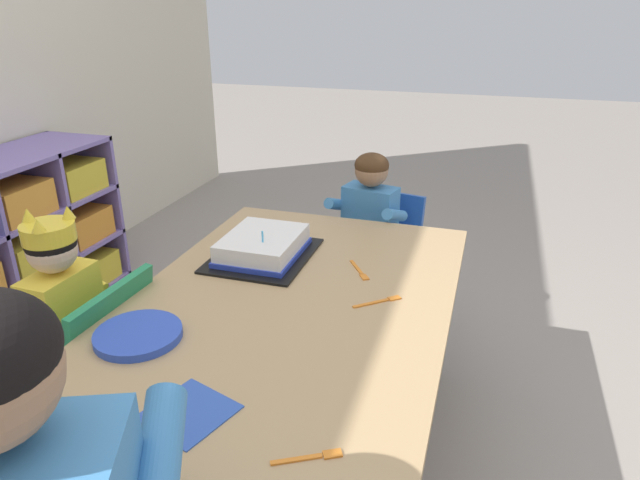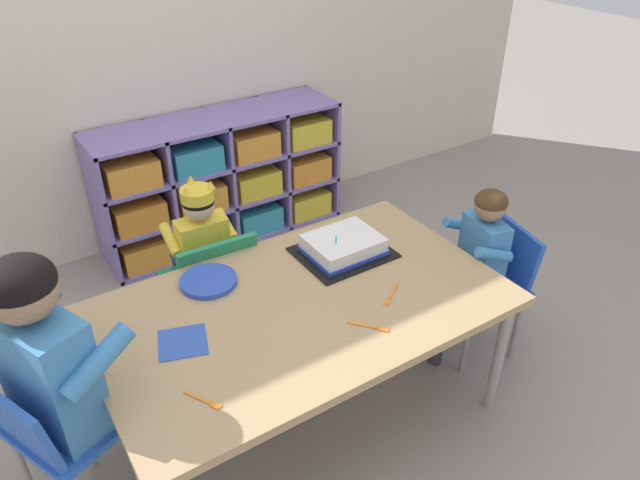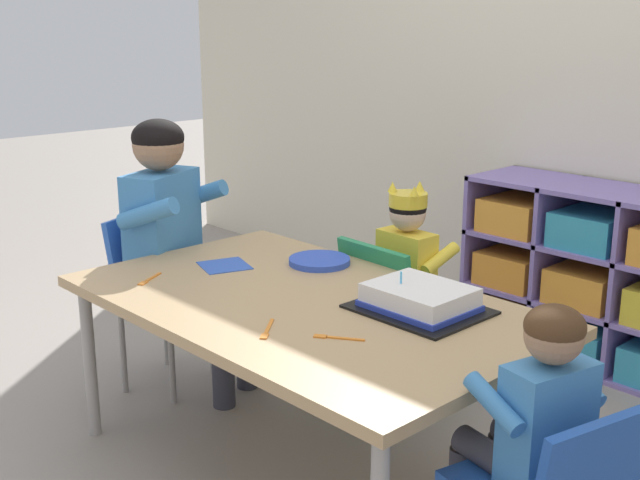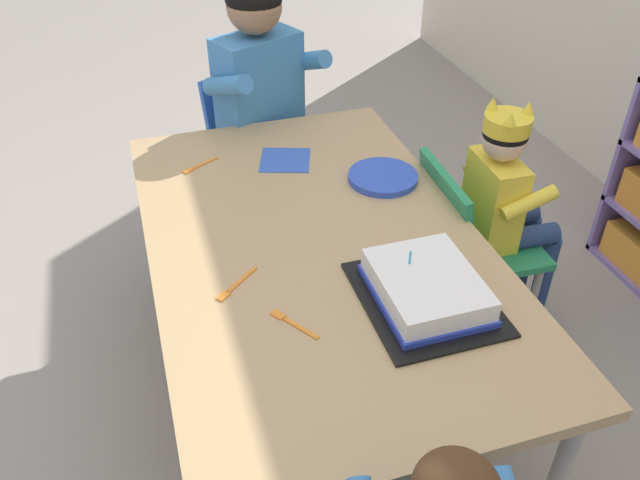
% 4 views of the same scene
% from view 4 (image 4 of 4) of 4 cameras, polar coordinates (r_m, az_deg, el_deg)
% --- Properties ---
extents(ground, '(16.00, 16.00, 0.00)m').
position_cam_4_polar(ground, '(2.13, -0.34, -12.55)').
color(ground, gray).
extents(activity_table, '(1.46, 0.88, 0.58)m').
position_cam_4_polar(activity_table, '(1.76, -0.40, -1.06)').
color(activity_table, tan).
rests_on(activity_table, ground).
extents(classroom_chair_blue, '(0.38, 0.35, 0.64)m').
position_cam_4_polar(classroom_chair_blue, '(2.13, 12.96, 0.31)').
color(classroom_chair_blue, '#238451').
rests_on(classroom_chair_blue, ground).
extents(child_with_crown, '(0.30, 0.31, 0.84)m').
position_cam_4_polar(child_with_crown, '(2.10, 16.14, 3.77)').
color(child_with_crown, yellow).
rests_on(child_with_crown, ground).
extents(classroom_chair_adult_side, '(0.41, 0.43, 0.68)m').
position_cam_4_polar(classroom_chair_adult_side, '(2.55, -5.74, 8.84)').
color(classroom_chair_adult_side, blue).
rests_on(classroom_chair_adult_side, ground).
extents(adult_helper_seated, '(0.49, 0.47, 1.05)m').
position_cam_4_polar(adult_helper_seated, '(2.37, -4.51, 12.60)').
color(adult_helper_seated, '#3D7FBC').
rests_on(adult_helper_seated, ground).
extents(birthday_cake_on_tray, '(0.36, 0.30, 0.11)m').
position_cam_4_polar(birthday_cake_on_tray, '(1.55, 9.37, -4.32)').
color(birthday_cake_on_tray, black).
rests_on(birthday_cake_on_tray, activity_table).
extents(paper_plate_stack, '(0.21, 0.21, 0.02)m').
position_cam_4_polar(paper_plate_stack, '(2.00, 5.58, 5.55)').
color(paper_plate_stack, blue).
rests_on(paper_plate_stack, activity_table).
extents(paper_napkin_square, '(0.20, 0.20, 0.00)m').
position_cam_4_polar(paper_napkin_square, '(2.10, -3.10, 7.08)').
color(paper_napkin_square, '#3356B7').
rests_on(paper_napkin_square, activity_table).
extents(fork_at_table_front_edge, '(0.11, 0.12, 0.00)m').
position_cam_4_polar(fork_at_table_front_edge, '(1.60, -7.51, -4.03)').
color(fork_at_table_front_edge, orange).
rests_on(fork_at_table_front_edge, activity_table).
extents(fork_by_napkin, '(0.12, 0.09, 0.00)m').
position_cam_4_polar(fork_by_napkin, '(1.49, -2.53, -7.32)').
color(fork_by_napkin, orange).
rests_on(fork_by_napkin, activity_table).
extents(fork_scattered_mid_table, '(0.08, 0.12, 0.00)m').
position_cam_4_polar(fork_scattered_mid_table, '(2.10, -10.72, 6.42)').
color(fork_scattered_mid_table, orange).
rests_on(fork_scattered_mid_table, activity_table).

